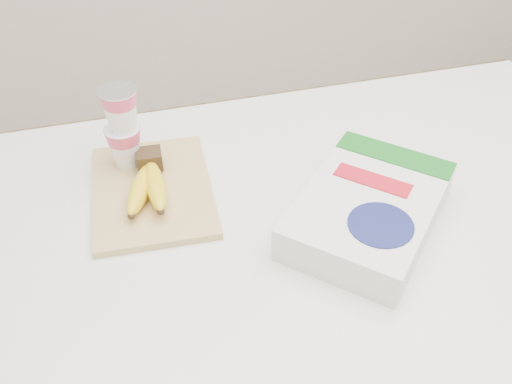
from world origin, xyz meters
TOP-DOWN VIEW (x-y plane):
  - room at (0.00, 0.00)m, footprint 4.00×4.00m
  - table at (0.00, 0.00)m, footprint 1.29×0.86m
  - cutting_board at (-0.33, 0.14)m, footprint 0.24×0.31m
  - bananas at (-0.34, 0.13)m, footprint 0.10×0.19m
  - yogurt_stack at (-0.37, 0.23)m, footprint 0.08×0.07m
  - cereal_box at (0.03, -0.04)m, footprint 0.38×0.38m

SIDE VIEW (x-z plane):
  - table at x=0.00m, z-range 0.00..0.97m
  - cutting_board at x=-0.33m, z-range 0.97..0.98m
  - cereal_box at x=0.03m, z-range 0.97..1.04m
  - bananas at x=-0.34m, z-range 0.98..1.03m
  - yogurt_stack at x=-0.37m, z-range 0.99..1.16m
  - room at x=0.00m, z-range -0.65..3.35m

